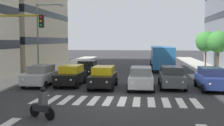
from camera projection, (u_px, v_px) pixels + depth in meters
The scene contains 16 objects.
ground_plane at pixel (115, 101), 17.57m from camera, with size 180.00×180.00×0.00m, color #2D2D30.
building_right_block_0 at pixel (15, 2), 41.04m from camera, with size 10.85×18.09×18.78m.
crosswalk_markings at pixel (115, 101), 17.57m from camera, with size 10.35×2.80×0.01m.
lane_arrow_1 at pixel (6, 125), 12.63m from camera, with size 0.50×2.20×0.01m, color silver.
car_0 at pixel (211, 78), 21.45m from camera, with size 2.02×4.44×1.72m.
car_1 at pixel (172, 77), 22.38m from camera, with size 2.02×4.44×1.72m.
car_2 at pixel (141, 78), 21.81m from camera, with size 2.02×4.44×1.72m.
car_3 at pixel (103, 77), 22.39m from camera, with size 2.02×4.44×1.72m.
car_4 at pixel (71, 75), 23.51m from camera, with size 2.02×4.44×1.72m.
car_5 at pixel (41, 75), 23.42m from camera, with size 2.02×4.44×1.72m.
car_row2_0 at pixel (87, 68), 29.07m from camera, with size 2.02×4.44×1.72m.
bus_behind_traffic at pixel (161, 55), 36.11m from camera, with size 2.78×10.50×3.00m.
motorcycle_with_rider at pixel (42, 105), 13.61m from camera, with size 1.55×0.89×1.57m.
street_lamp_right at pixel (42, 32), 29.22m from camera, with size 3.08×0.28×7.48m.
street_tree_2 at pixel (218, 42), 31.61m from camera, with size 2.47×2.47×4.73m.
street_tree_3 at pixel (206, 42), 38.10m from camera, with size 2.79×2.79×4.88m.
Camera 1 is at (-1.81, 17.22, 3.82)m, focal length 44.80 mm.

